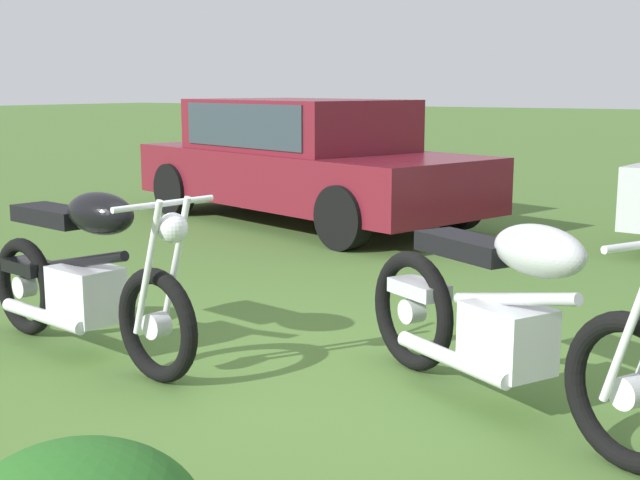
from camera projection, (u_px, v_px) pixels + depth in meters
The scene contains 4 objects.
ground_plane at pixel (277, 381), 4.59m from camera, with size 120.00×120.00×0.00m, color #476B2D.
motorcycle_black at pixel (85, 275), 4.91m from camera, with size 1.97×0.64×1.02m.
motorcycle_silver at pixel (508, 317), 4.04m from camera, with size 1.97×1.20×1.02m.
car_burgundy at pixel (303, 154), 9.87m from camera, with size 4.82×2.98×1.43m.
Camera 1 is at (2.57, -3.55, 1.57)m, focal length 47.44 mm.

